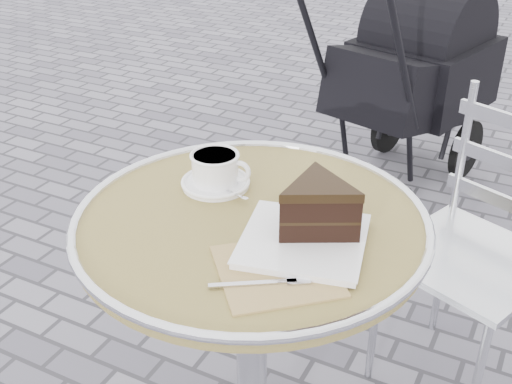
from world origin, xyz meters
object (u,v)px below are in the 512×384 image
at_px(cafe_table, 251,284).
at_px(cappuccino_set, 216,172).
at_px(bistro_chair, 494,219).
at_px(baby_stroller, 409,86).
at_px(cake_plate_set, 314,216).

distance_m(cafe_table, cappuccino_set, 0.25).
relative_size(bistro_chair, baby_stroller, 0.80).
xyz_separation_m(cake_plate_set, bistro_chair, (0.27, 0.61, -0.27)).
xyz_separation_m(bistro_chair, baby_stroller, (-0.51, 1.07, -0.07)).
bearing_deg(baby_stroller, bistro_chair, -49.54).
distance_m(cake_plate_set, baby_stroller, 1.74).
relative_size(cappuccino_set, bistro_chair, 0.20).
height_order(bistro_chair, baby_stroller, baby_stroller).
relative_size(cappuccino_set, cake_plate_set, 0.45).
bearing_deg(cappuccino_set, bistro_chair, 30.98).
bearing_deg(bistro_chair, baby_stroller, 137.03).
bearing_deg(baby_stroller, cappuccino_set, -76.01).
bearing_deg(cafe_table, cake_plate_set, -7.63).
relative_size(cafe_table, baby_stroller, 0.71).
height_order(cappuccino_set, cake_plate_set, cake_plate_set).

